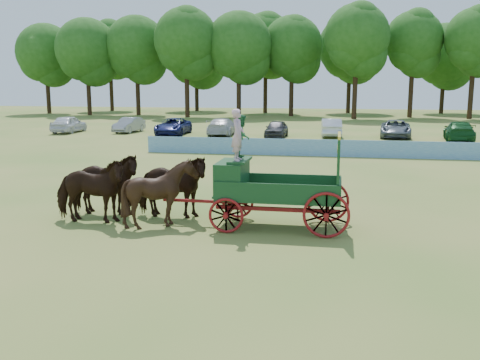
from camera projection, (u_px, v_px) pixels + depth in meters
name	position (u px, v px, depth m)	size (l,w,h in m)	color
ground	(395.00, 243.00, 15.30)	(160.00, 160.00, 0.00)	olive
horse_lead_left	(90.00, 190.00, 17.30)	(1.16, 2.56, 2.16)	black
horse_lead_right	(104.00, 184.00, 18.36)	(1.16, 2.56, 2.16)	black
horse_wheel_left	(161.00, 193.00, 16.87)	(1.75, 1.96, 2.16)	black
horse_wheel_right	(171.00, 187.00, 17.93)	(1.16, 2.56, 2.16)	black
farm_dray	(257.00, 178.00, 16.78)	(6.00, 2.00, 3.73)	maroon
sponsor_banner	(350.00, 149.00, 32.80)	(26.00, 0.08, 1.05)	#1F69A8
parked_cars	(291.00, 128.00, 45.23)	(40.87, 7.42, 1.58)	silver
treeline	(312.00, 48.00, 73.06)	(88.52, 24.15, 14.71)	#382314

